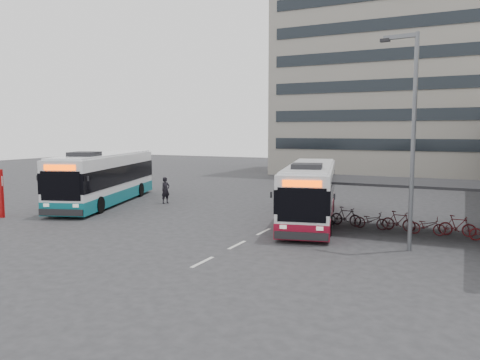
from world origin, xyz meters
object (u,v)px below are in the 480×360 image
at_px(bus_main, 310,193).
at_px(bus_teal, 105,179).
at_px(lamp_post, 411,128).
at_px(pedestrian, 166,190).

xyz_separation_m(bus_main, bus_teal, (-14.65, -0.02, 0.14)).
distance_m(bus_main, lamp_post, 8.03).
xyz_separation_m(bus_teal, pedestrian, (3.83, 1.67, -0.80)).
relative_size(pedestrian, lamp_post, 0.21).
bearing_deg(bus_main, bus_teal, 166.66).
height_order(bus_main, pedestrian, bus_main).
xyz_separation_m(pedestrian, lamp_post, (16.43, -6.20, 4.17)).
relative_size(bus_teal, lamp_post, 1.42).
relative_size(bus_teal, pedestrian, 6.92).
relative_size(bus_main, pedestrian, 6.38).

